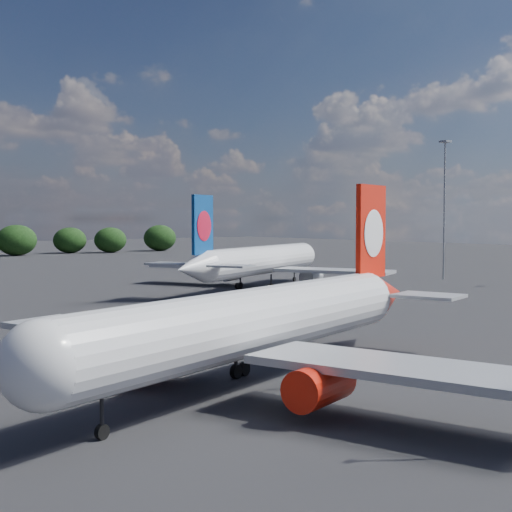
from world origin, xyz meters
TOP-DOWN VIEW (x-y plane):
  - qantas_airliner at (11.69, 5.65)m, footprint 41.02×39.34m
  - china_southern_airliner at (50.49, 54.98)m, footprint 40.50×39.06m
  - floodlight_mast_near at (87.78, 48.06)m, footprint 1.60×1.60m

SIDE VIEW (x-z plane):
  - qantas_airliner at x=11.69m, z-range -2.66..10.95m
  - china_southern_airliner at x=50.49m, z-range -2.73..11.24m
  - floodlight_mast_near at x=87.78m, z-range 3.37..28.00m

